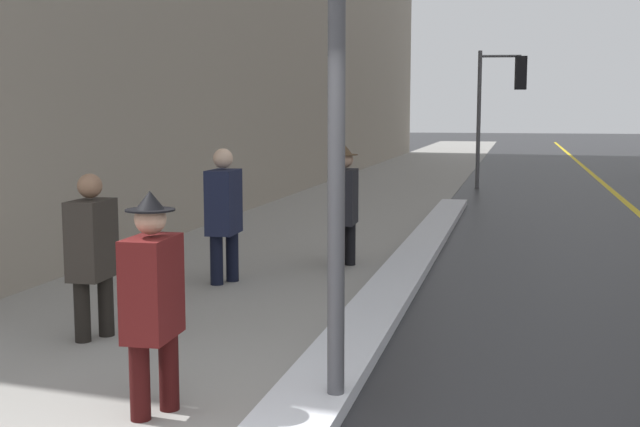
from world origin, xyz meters
The scene contains 8 objects.
sidewalk_slab centered at (-2.00, 15.00, 0.01)m, with size 4.00×80.00×0.01m.
road_centre_stripe centered at (4.00, 15.00, 0.00)m, with size 0.16×80.00×0.00m.
snow_bank_curb centered at (0.17, 6.53, 0.06)m, with size 0.56×15.79×0.12m.
traffic_light_near centered at (1.12, 18.79, 2.70)m, with size 1.30×0.45×3.74m.
pedestrian_in_glasses centered at (-0.82, 1.00, 0.85)m, with size 0.33×0.49×1.56m.
pedestrian_nearside centered at (-2.18, 2.58, 0.85)m, with size 0.31×0.51×1.53m.
pedestrian_with_shoulder_bag centered at (-1.88, 5.17, 0.91)m, with size 0.33×0.75×1.65m.
pedestrian_in_fedora centered at (-0.69, 6.55, 0.90)m, with size 0.35×0.72×1.65m.
Camera 1 is at (1.55, -3.86, 2.07)m, focal length 45.00 mm.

